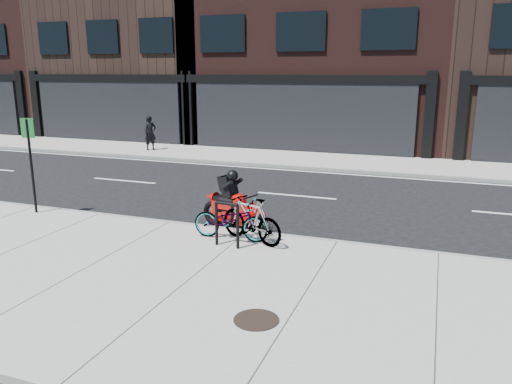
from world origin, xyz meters
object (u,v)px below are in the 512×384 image
at_px(bicycle_front, 231,219).
at_px(bicycle_rear, 251,220).
at_px(pedestrian, 150,133).
at_px(bike_rack, 227,221).
at_px(manhole_cover, 256,320).
at_px(sign_post, 31,157).
at_px(motorcycle, 237,206).

relative_size(bicycle_front, bicycle_rear, 1.03).
relative_size(bicycle_front, pedestrian, 1.09).
height_order(bike_rack, pedestrian, pedestrian).
relative_size(bicycle_front, manhole_cover, 2.51).
distance_m(bicycle_front, sign_post, 5.51).
height_order(pedestrian, sign_post, sign_post).
bearing_deg(bicycle_front, pedestrian, 37.63).
height_order(bike_rack, bicycle_rear, bicycle_rear).
relative_size(bicycle_front, motorcycle, 0.89).
relative_size(bike_rack, bicycle_rear, 0.58).
bearing_deg(motorcycle, manhole_cover, -47.60).
bearing_deg(bicycle_front, motorcycle, 13.42).
distance_m(bicycle_rear, sign_post, 5.95).
bearing_deg(sign_post, motorcycle, -8.64).
relative_size(bike_rack, pedestrian, 0.61).
distance_m(bicycle_front, bicycle_rear, 0.46).
bearing_deg(bike_rack, sign_post, 173.28).
bearing_deg(bike_rack, manhole_cover, -59.01).
distance_m(motorcycle, pedestrian, 12.01).
distance_m(bicycle_rear, pedestrian, 13.22).
bearing_deg(pedestrian, bicycle_rear, -108.07).
bearing_deg(manhole_cover, bicycle_front, 118.73).
distance_m(bicycle_front, manhole_cover, 3.60).
distance_m(motorcycle, manhole_cover, 4.58).
height_order(bicycle_front, manhole_cover, bicycle_front).
height_order(bicycle_rear, sign_post, sign_post).
xyz_separation_m(bicycle_rear, sign_post, (-5.87, 0.20, 0.93)).
height_order(bicycle_front, bicycle_rear, bicycle_rear).
xyz_separation_m(pedestrian, manhole_cover, (9.87, -13.16, -0.76)).
bearing_deg(pedestrian, bike_rack, -110.49).
bearing_deg(motorcycle, pedestrian, 147.81).
height_order(pedestrian, manhole_cover, pedestrian).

